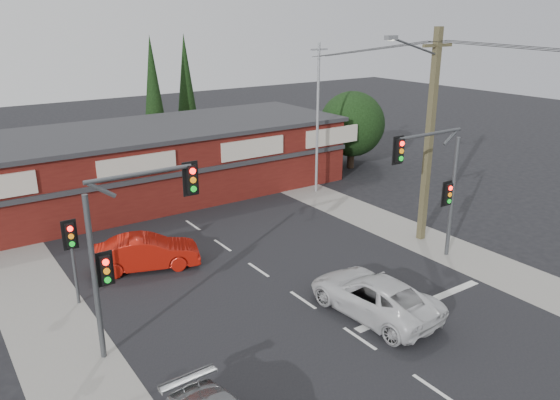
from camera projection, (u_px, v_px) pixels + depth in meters
ground at (324, 315)px, 20.04m from camera, size 120.00×120.00×0.00m
road_strip at (253, 266)px, 23.94m from camera, size 14.00×70.00×0.01m
verge_left at (50, 325)px, 19.38m from camera, size 3.00×70.00×0.02m
verge_right at (391, 226)px, 28.50m from camera, size 3.00×70.00×0.02m
stop_line at (421, 304)px, 20.74m from camera, size 6.50×0.35×0.01m
white_suv at (374, 295)px, 19.95m from camera, size 2.77×5.37×1.45m
red_sedan at (147, 252)px, 23.54m from camera, size 4.75×2.93×1.48m
lane_dashes at (279, 284)px, 22.32m from camera, size 0.12×43.45×0.01m
shop_building at (131, 165)px, 32.09m from camera, size 27.30×8.40×4.22m
tree_cluster at (350, 127)px, 39.06m from camera, size 5.90×5.10×5.50m
conifer_near at (153, 89)px, 38.91m from camera, size 1.80×1.80×9.25m
conifer_far at (186, 83)px, 42.35m from camera, size 1.80×1.80×9.25m
traffic_mast_left at (125, 237)px, 16.90m from camera, size 3.77×0.27×5.97m
traffic_mast_right at (437, 176)px, 23.24m from camera, size 3.96×0.27×5.97m
pedestal_signal at (71, 245)px, 20.10m from camera, size 0.55×0.27×3.38m
utility_pole at (428, 131)px, 25.14m from camera, size 4.38×0.59×10.00m
steel_pole at (318, 117)px, 32.74m from camera, size 1.20×0.16×9.00m
power_lines at (556, 56)px, 19.77m from camera, size 2.01×29.00×1.22m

